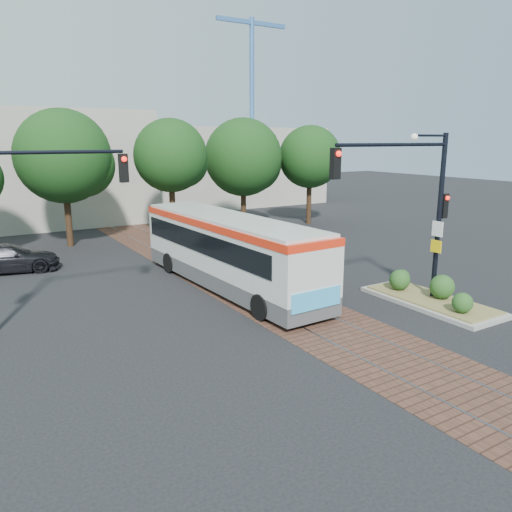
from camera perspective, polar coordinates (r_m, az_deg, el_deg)
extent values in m
plane|color=black|center=(17.26, 6.44, -7.19)|extent=(120.00, 120.00, 0.00)
cube|color=#553326|center=(20.38, -0.46, -3.87)|extent=(3.60, 40.00, 0.01)
cube|color=slate|center=(20.02, -2.31, -4.17)|extent=(0.06, 40.00, 0.01)
cube|color=slate|center=(20.76, 1.32, -3.53)|extent=(0.06, 40.00, 0.01)
cylinder|color=#382314|center=(30.35, -20.64, 3.96)|extent=(0.36, 0.36, 3.12)
sphere|color=#173310|center=(30.04, -21.19, 10.58)|extent=(5.20, 5.20, 5.20)
cylinder|color=#382314|center=(31.23, -9.50, 5.12)|extent=(0.36, 0.36, 3.39)
sphere|color=#173310|center=(30.95, -9.74, 11.25)|extent=(4.40, 4.40, 4.40)
cylinder|color=#382314|center=(34.37, -1.44, 5.57)|extent=(0.36, 0.36, 2.86)
sphere|color=#173310|center=(34.09, -1.47, 11.21)|extent=(5.20, 5.20, 5.20)
cylinder|color=#382314|center=(36.45, 6.06, 6.15)|extent=(0.36, 0.36, 3.12)
sphere|color=#173310|center=(36.20, 6.18, 11.20)|extent=(4.40, 4.40, 4.40)
cube|color=#ADA899|center=(48.12, -4.20, 10.20)|extent=(18.00, 10.00, 7.00)
cylinder|color=#3F72B2|center=(54.55, -0.47, 16.36)|extent=(0.50, 0.50, 18.00)
cube|color=#3F72B2|center=(55.67, -0.49, 25.13)|extent=(8.00, 0.40, 0.40)
cube|color=#464648|center=(20.66, -3.13, -2.21)|extent=(2.74, 11.12, 0.64)
cube|color=silver|center=(20.38, -3.17, 1.03)|extent=(2.76, 11.12, 1.75)
cube|color=black|center=(20.56, -3.57, 1.92)|extent=(2.77, 10.02, 0.83)
cube|color=red|center=(20.19, -3.20, 3.84)|extent=(2.79, 11.12, 0.28)
cube|color=silver|center=(20.16, -3.21, 4.36)|extent=(2.67, 10.75, 0.13)
cube|color=black|center=(16.01, 6.67, -1.06)|extent=(1.47, 0.17, 0.83)
cube|color=#37A6DF|center=(16.20, 6.92, -4.96)|extent=(2.02, 0.14, 0.64)
cube|color=orange|center=(20.38, 1.07, -0.54)|extent=(0.22, 4.14, 1.01)
cylinder|color=black|center=(16.94, 0.64, -5.85)|extent=(0.36, 0.93, 0.92)
cylinder|color=black|center=(18.16, 6.18, -4.61)|extent=(0.36, 0.93, 0.92)
cylinder|color=black|center=(23.23, -9.78, -0.77)|extent=(0.36, 0.93, 0.92)
cylinder|color=black|center=(24.13, -5.19, -0.10)|extent=(0.36, 0.93, 0.92)
cube|color=gray|center=(19.79, 19.37, -4.96)|extent=(2.20, 5.20, 0.15)
cube|color=olive|center=(19.76, 19.39, -4.64)|extent=(1.90, 4.80, 0.08)
sphere|color=#1E4719|center=(18.42, 22.52, -4.92)|extent=(0.70, 0.70, 0.70)
sphere|color=#1E4719|center=(19.73, 20.50, -3.27)|extent=(0.90, 0.90, 0.90)
sphere|color=#1E4719|center=(20.35, 16.10, -2.60)|extent=(0.80, 0.80, 0.80)
sphere|color=#1E4719|center=(21.21, 16.38, -2.27)|extent=(0.60, 0.60, 0.60)
cylinder|color=black|center=(19.44, 20.18, 4.19)|extent=(0.18, 0.18, 6.00)
cylinder|color=black|center=(17.35, 15.58, 12.16)|extent=(5.00, 0.12, 0.12)
cube|color=black|center=(15.65, 9.06, 10.39)|extent=(0.28, 0.22, 0.95)
sphere|color=#FF190C|center=(15.53, 9.44, 11.46)|extent=(0.18, 0.18, 0.18)
cube|color=black|center=(19.56, 20.68, 5.38)|extent=(0.26, 0.20, 0.90)
sphere|color=#FF190C|center=(19.45, 21.05, 6.21)|extent=(0.16, 0.16, 0.16)
cube|color=white|center=(19.29, 20.03, 2.93)|extent=(0.04, 0.45, 0.55)
cube|color=yellow|center=(19.41, 19.88, 1.04)|extent=(0.04, 0.45, 0.45)
cylinder|color=black|center=(18.62, 19.32, 12.87)|extent=(1.60, 0.08, 0.08)
sphere|color=silver|center=(18.02, 17.65, 12.84)|extent=(0.24, 0.24, 0.24)
cylinder|color=black|center=(16.95, -22.44, 10.91)|extent=(4.50, 0.12, 0.12)
cube|color=black|center=(17.48, -14.91, 9.69)|extent=(0.28, 0.22, 0.95)
sphere|color=#FF190C|center=(17.33, -14.83, 10.66)|extent=(0.18, 0.18, 0.18)
imported|color=black|center=(25.64, -26.61, -0.22)|extent=(4.80, 2.63, 1.32)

